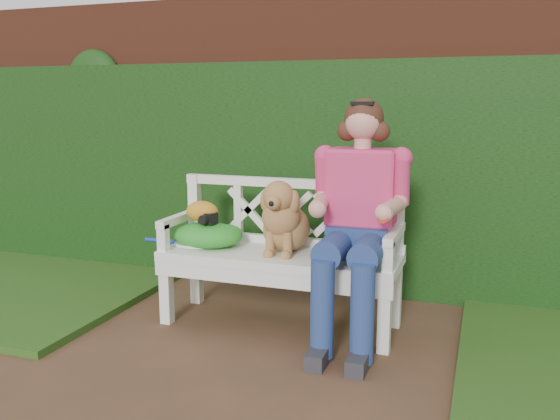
% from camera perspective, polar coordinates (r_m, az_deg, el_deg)
% --- Properties ---
extents(ground, '(60.00, 60.00, 0.00)m').
position_cam_1_polar(ground, '(3.16, -5.15, -16.26)').
color(ground, '#45321E').
extents(brick_wall, '(10.00, 0.30, 2.20)m').
position_cam_1_polar(brick_wall, '(4.63, 4.43, 6.52)').
color(brick_wall, brown).
rests_on(brick_wall, ground).
extents(ivy_hedge, '(10.00, 0.18, 1.70)m').
position_cam_1_polar(ivy_hedge, '(4.44, 3.66, 3.11)').
color(ivy_hedge, '#1B4D13').
rests_on(ivy_hedge, ground).
extents(garden_bench, '(1.60, 0.66, 0.48)m').
position_cam_1_polar(garden_bench, '(3.80, 0.00, -7.58)').
color(garden_bench, white).
rests_on(garden_bench, ground).
extents(seated_woman, '(0.76, 0.91, 1.43)m').
position_cam_1_polar(seated_woman, '(3.53, 7.62, -1.14)').
color(seated_woman, red).
rests_on(seated_woman, ground).
extents(dog, '(0.46, 0.52, 0.47)m').
position_cam_1_polar(dog, '(3.68, 0.46, -0.50)').
color(dog, '#AC7938').
rests_on(dog, garden_bench).
extents(tennis_racket, '(0.57, 0.32, 0.03)m').
position_cam_1_polar(tennis_racket, '(3.95, -8.51, -3.19)').
color(tennis_racket, white).
rests_on(tennis_racket, garden_bench).
extents(green_bag, '(0.56, 0.50, 0.16)m').
position_cam_1_polar(green_bag, '(3.89, -6.96, -2.33)').
color(green_bag, green).
rests_on(green_bag, garden_bench).
extents(camera_item, '(0.12, 0.10, 0.07)m').
position_cam_1_polar(camera_item, '(3.84, -6.93, -0.76)').
color(camera_item, black).
rests_on(camera_item, green_bag).
extents(baseball_glove, '(0.25, 0.21, 0.14)m').
position_cam_1_polar(baseball_glove, '(3.90, -7.51, -0.13)').
color(baseball_glove, '#C4801F').
rests_on(baseball_glove, green_bag).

